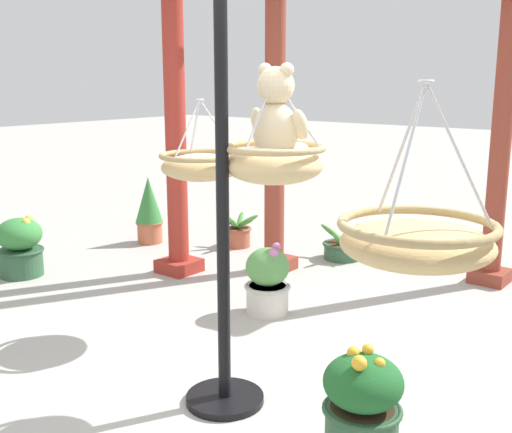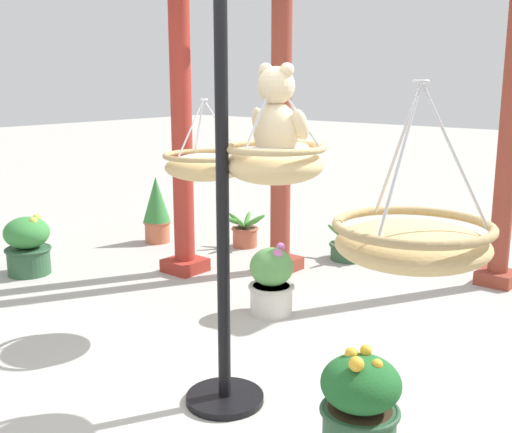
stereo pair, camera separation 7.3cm
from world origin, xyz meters
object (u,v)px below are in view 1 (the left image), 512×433
(teddy_bear, at_px, (277,119))
(greenhouse_pillar_far_back, at_px, (500,146))
(display_pole_central, at_px, (223,262))
(hanging_basket_with_teddy, at_px, (274,162))
(potted_plant_conical_shrub, at_px, (149,210))
(hanging_basket_right_low, at_px, (417,240))
(greenhouse_pillar_right, at_px, (175,125))
(hanging_basket_left_high, at_px, (201,165))
(potted_plant_flowering_red, at_px, (362,406))
(potted_plant_small_succulent, at_px, (342,248))
(potted_plant_fern_front, at_px, (268,281))
(potted_plant_tall_leafy, at_px, (20,246))
(potted_plant_bushy_green, at_px, (238,233))
(greenhouse_pillar_left, at_px, (275,122))

(teddy_bear, height_order, greenhouse_pillar_far_back, greenhouse_pillar_far_back)
(display_pole_central, relative_size, hanging_basket_with_teddy, 4.62)
(potted_plant_conical_shrub, bearing_deg, hanging_basket_with_teddy, -31.16)
(hanging_basket_right_low, bearing_deg, greenhouse_pillar_right, 150.32)
(hanging_basket_left_high, bearing_deg, potted_plant_flowering_red, -23.70)
(display_pole_central, relative_size, greenhouse_pillar_far_back, 1.02)
(teddy_bear, xyz_separation_m, greenhouse_pillar_right, (-2.09, 1.30, -0.20))
(potted_plant_flowering_red, height_order, potted_plant_conical_shrub, potted_plant_conical_shrub)
(hanging_basket_left_high, bearing_deg, greenhouse_pillar_right, 142.84)
(hanging_basket_right_low, bearing_deg, potted_plant_small_succulent, 124.51)
(display_pole_central, distance_m, greenhouse_pillar_far_back, 3.13)
(greenhouse_pillar_far_back, distance_m, potted_plant_fern_front, 2.34)
(teddy_bear, height_order, potted_plant_fern_front, teddy_bear)
(greenhouse_pillar_right, bearing_deg, greenhouse_pillar_far_back, 32.00)
(potted_plant_fern_front, xyz_separation_m, potted_plant_tall_leafy, (-2.36, -0.65, 0.01))
(greenhouse_pillar_far_back, xyz_separation_m, potted_plant_small_succulent, (-1.42, -0.17, -1.11))
(greenhouse_pillar_right, relative_size, potted_plant_fern_front, 5.24)
(display_pole_central, distance_m, hanging_basket_right_low, 1.25)
(teddy_bear, distance_m, potted_plant_conical_shrub, 3.82)
(display_pole_central, height_order, potted_plant_flowering_red, display_pole_central)
(greenhouse_pillar_far_back, relative_size, potted_plant_small_succulent, 4.63)
(hanging_basket_right_low, relative_size, potted_plant_bushy_green, 1.51)
(hanging_basket_right_low, height_order, potted_plant_fern_front, hanging_basket_right_low)
(greenhouse_pillar_right, distance_m, potted_plant_conical_shrub, 1.54)
(greenhouse_pillar_far_back, bearing_deg, potted_plant_bushy_green, -169.77)
(greenhouse_pillar_left, distance_m, potted_plant_small_succulent, 1.51)
(greenhouse_pillar_far_back, xyz_separation_m, potted_plant_conical_shrub, (-3.43, -0.94, -0.85))
(greenhouse_pillar_far_back, xyz_separation_m, potted_plant_tall_leafy, (-3.47, -2.48, -0.95))
(greenhouse_pillar_right, height_order, potted_plant_bushy_green, greenhouse_pillar_right)
(potted_plant_tall_leafy, height_order, potted_plant_bushy_green, potted_plant_tall_leafy)
(greenhouse_pillar_right, xyz_separation_m, potted_plant_small_succulent, (0.98, 1.33, -1.26))
(potted_plant_tall_leafy, bearing_deg, hanging_basket_with_teddy, -6.10)
(potted_plant_small_succulent, bearing_deg, teddy_bear, -67.14)
(display_pole_central, bearing_deg, potted_plant_small_succulent, 108.27)
(hanging_basket_with_teddy, height_order, potted_plant_fern_front, hanging_basket_with_teddy)
(hanging_basket_with_teddy, xyz_separation_m, potted_plant_bushy_green, (-2.24, 2.36, -1.20))
(display_pole_central, distance_m, potted_plant_small_succulent, 3.14)
(hanging_basket_with_teddy, xyz_separation_m, potted_plant_conical_shrub, (-3.12, 1.88, -0.98))
(hanging_basket_right_low, relative_size, potted_plant_conical_shrub, 0.96)
(greenhouse_pillar_left, xyz_separation_m, greenhouse_pillar_far_back, (1.75, 0.89, -0.17))
(teddy_bear, height_order, potted_plant_bushy_green, teddy_bear)
(hanging_basket_left_high, bearing_deg, hanging_basket_right_low, -25.19)
(potted_plant_fern_front, bearing_deg, hanging_basket_left_high, -114.00)
(greenhouse_pillar_right, relative_size, greenhouse_pillar_far_back, 1.12)
(potted_plant_bushy_green, bearing_deg, hanging_basket_right_low, -40.77)
(hanging_basket_with_teddy, height_order, potted_plant_flowering_red, hanging_basket_with_teddy)
(potted_plant_conical_shrub, bearing_deg, potted_plant_tall_leafy, -91.43)
(display_pole_central, xyz_separation_m, potted_plant_bushy_green, (-2.09, 2.61, -0.67))
(potted_plant_fern_front, relative_size, potted_plant_small_succulent, 0.99)
(potted_plant_conical_shrub, bearing_deg, potted_plant_small_succulent, 20.99)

